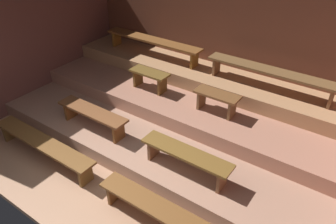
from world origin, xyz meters
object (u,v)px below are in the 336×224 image
object	(u,v)px
bench_lower_left	(92,114)
bench_middle_left	(150,77)
bench_middle_right	(217,99)
bench_floor_left	(43,144)
bench_upper_left	(152,42)
bench_lower_right	(186,156)
bench_upper_right	(270,73)
bench_floor_right	(171,217)

from	to	relation	value
bench_lower_left	bench_middle_left	distance (m)	1.41
bench_middle_left	bench_middle_right	xyz separation A→B (m)	(1.50, 0.00, 0.00)
bench_floor_left	bench_upper_left	distance (m)	3.23
bench_floor_left	bench_lower_right	bearing A→B (deg)	20.79
bench_floor_left	bench_middle_right	xyz separation A→B (m)	(2.06, 2.24, 0.50)
bench_lower_left	bench_upper_left	bearing A→B (deg)	99.06
bench_lower_left	bench_middle_right	bearing A→B (deg)	38.30
bench_upper_left	bench_upper_right	world-z (taller)	same
bench_lower_right	bench_lower_left	bearing A→B (deg)	180.00
bench_lower_right	bench_middle_left	xyz separation A→B (m)	(-1.73, 1.37, 0.25)
bench_lower_right	bench_upper_right	world-z (taller)	bench_upper_right
bench_floor_left	bench_middle_right	world-z (taller)	bench_middle_right
bench_lower_left	bench_middle_right	distance (m)	2.22
bench_lower_left	bench_upper_right	world-z (taller)	bench_upper_right
bench_lower_left	bench_lower_right	world-z (taller)	same
bench_middle_left	bench_upper_left	distance (m)	1.11
bench_floor_right	bench_middle_right	size ratio (longest dim) A/B	2.79
bench_middle_right	bench_lower_right	bearing A→B (deg)	-80.31
bench_floor_left	bench_middle_right	size ratio (longest dim) A/B	2.79
bench_lower_right	bench_middle_left	bearing A→B (deg)	141.70
bench_floor_left	bench_lower_right	distance (m)	2.47
bench_floor_left	bench_upper_right	world-z (taller)	bench_upper_right
bench_floor_left	bench_lower_left	world-z (taller)	bench_lower_left
bench_floor_left	bench_upper_right	distance (m)	4.18
bench_middle_right	bench_upper_left	xyz separation A→B (m)	(-2.09, 0.89, 0.32)
bench_lower_left	bench_floor_right	bearing A→B (deg)	-20.79
bench_floor_right	bench_upper_left	bearing A→B (deg)	130.34
bench_upper_left	bench_upper_right	distance (m)	2.69
bench_upper_right	bench_floor_left	bearing A→B (deg)	-130.34
bench_lower_right	bench_upper_right	size ratio (longest dim) A/B	0.60
bench_middle_left	bench_upper_right	world-z (taller)	bench_upper_right
bench_floor_left	bench_lower_left	size ratio (longest dim) A/B	1.54
bench_lower_left	bench_middle_right	xyz separation A→B (m)	(1.73, 1.37, 0.25)
bench_lower_left	bench_lower_right	distance (m)	1.97
bench_floor_right	bench_lower_left	world-z (taller)	bench_lower_left
bench_middle_right	bench_upper_left	world-z (taller)	bench_upper_left
bench_lower_left	bench_upper_left	world-z (taller)	bench_upper_left
bench_upper_right	bench_floor_right	bearing A→B (deg)	-90.60
bench_floor_left	bench_upper_right	bearing A→B (deg)	49.66
bench_middle_left	bench_middle_right	distance (m)	1.50
bench_lower_right	bench_floor_left	bearing A→B (deg)	-159.21
bench_floor_right	bench_upper_right	bearing A→B (deg)	89.40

